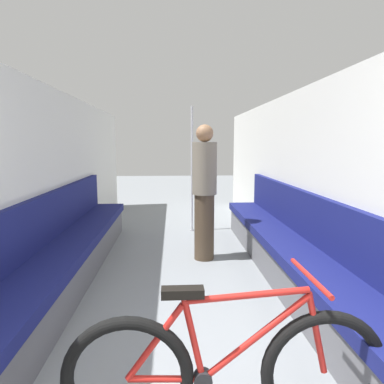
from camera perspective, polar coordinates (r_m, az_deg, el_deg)
The scene contains 7 objects.
wall_left at distance 3.72m, azimuth -24.61°, elevation 0.98°, with size 0.10×9.14×2.05m, color silver.
wall_right at distance 3.77m, azimuth 20.01°, elevation 1.31°, with size 0.10×9.14×2.05m, color silver.
bench_seat_row_left at distance 3.77m, azimuth -20.22°, elevation -9.97°, with size 0.49×4.38×0.94m.
bench_seat_row_right at distance 3.81m, azimuth 15.84°, elevation -9.58°, with size 0.49×4.38×0.94m.
bicycle at distance 1.89m, azimuth 5.87°, elevation -27.62°, with size 1.60×0.46×0.82m.
grab_pole_near at distance 5.59m, azimuth -0.01°, elevation 3.45°, with size 0.08×0.08×2.03m.
passenger_standing at distance 4.20m, azimuth 2.08°, elevation 0.16°, with size 0.30×0.30×1.67m.
Camera 1 is at (-0.06, -0.47, 1.44)m, focal length 32.00 mm.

